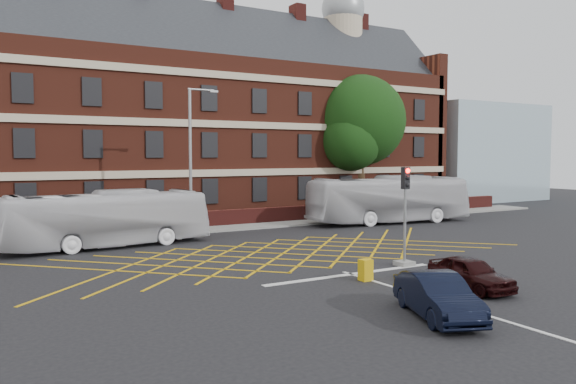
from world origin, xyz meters
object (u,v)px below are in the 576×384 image
car_navy (437,296)px  street_lamp (192,186)px  bus_right (389,199)px  car_maroon (470,273)px  deciduous_tree (360,127)px  utility_cabinet (366,270)px  traffic_light_near (405,225)px  bus_left (107,219)px

car_navy → street_lamp: street_lamp is taller
bus_right → car_maroon: bearing=155.2°
car_maroon → deciduous_tree: (13.44, 23.90, 6.54)m
deciduous_tree → car_maroon: bearing=-119.4°
car_navy → car_maroon: (3.58, 1.94, -0.06)m
street_lamp → utility_cabinet: street_lamp is taller
car_maroon → traffic_light_near: bearing=83.4°
bus_right → car_navy: bus_right is taller
car_maroon → traffic_light_near: size_ratio=0.81×
bus_right → traffic_light_near: size_ratio=2.79×
car_maroon → street_lamp: street_lamp is taller
bus_right → street_lamp: street_lamp is taller
bus_left → utility_cabinet: size_ratio=12.92×
car_navy → utility_cabinet: (1.22, 4.93, -0.24)m
bus_left → car_maroon: 18.38m
bus_left → utility_cabinet: bearing=-156.8°
bus_left → traffic_light_near: (9.98, -11.53, 0.29)m
bus_left → car_maroon: bus_left is taller
deciduous_tree → utility_cabinet: 27.05m
traffic_light_near → utility_cabinet: traffic_light_near is taller
deciduous_tree → street_lamp: bearing=-159.5°
car_navy → street_lamp: bearing=112.4°
car_maroon → bus_right: bearing=62.6°
car_maroon → utility_cabinet: car_maroon is taller
traffic_light_near → utility_cabinet: size_ratio=5.22×
car_navy → deciduous_tree: 31.61m
bus_left → deciduous_tree: (22.53, 7.95, 5.65)m
car_maroon → utility_cabinet: 3.82m
bus_left → street_lamp: size_ratio=1.22×
bus_left → street_lamp: bearing=-78.6°
bus_right → street_lamp: 14.40m
utility_cabinet → traffic_light_near: bearing=23.7°
car_maroon → deciduous_tree: bearing=65.5°
car_navy → utility_cabinet: size_ratio=4.80×
bus_right → street_lamp: bearing=94.1°
bus_right → traffic_light_near: bearing=149.3°
traffic_light_near → street_lamp: size_ratio=0.49×
street_lamp → utility_cabinet: 14.72m
bus_right → deciduous_tree: 9.62m
bus_left → street_lamp: 5.61m
bus_left → traffic_light_near: size_ratio=2.48×
street_lamp → bus_right: bearing=-3.3°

